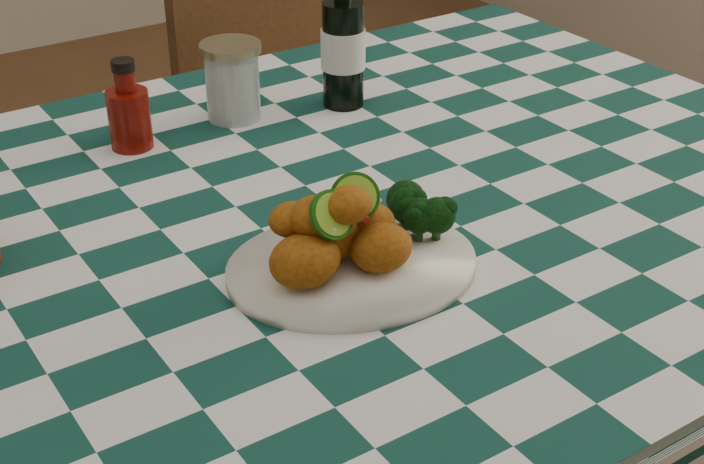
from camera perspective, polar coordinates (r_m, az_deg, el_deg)
plate at (r=1.09m, az=0.00°, el=-2.08°), size 0.33×0.29×0.02m
fried_chicken_pile at (r=1.06m, az=-0.52°, el=0.33°), size 0.15×0.11×0.10m
broccoli_side at (r=1.13m, az=3.85°, el=1.20°), size 0.07×0.07×0.05m
ketchup_bottle at (r=1.40m, az=-12.92°, el=7.25°), size 0.06×0.06×0.13m
mason_jar at (r=1.47m, az=-6.97°, el=8.70°), size 0.11×0.11×0.12m
beer_bottle at (r=1.48m, az=-0.53°, el=11.54°), size 0.08×0.08×0.23m
wooden_chair_right at (r=2.10m, az=-2.65°, el=3.66°), size 0.42×0.44×0.87m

